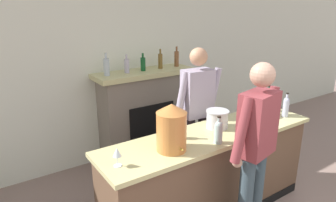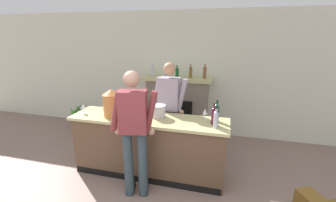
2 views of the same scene
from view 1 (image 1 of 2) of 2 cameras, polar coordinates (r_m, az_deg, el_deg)
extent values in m
cube|color=silver|center=(4.64, -5.66, 6.75)|extent=(12.00, 0.07, 2.75)
cube|color=brown|center=(3.40, 8.07, -13.98)|extent=(2.42, 0.57, 0.94)
cube|color=#C2BC7D|center=(3.18, 8.45, -6.40)|extent=(2.49, 0.64, 0.04)
cube|color=gray|center=(4.59, -4.48, -2.86)|extent=(1.33, 0.44, 1.28)
cube|color=black|center=(4.47, -2.94, -5.78)|extent=(0.73, 0.02, 0.82)
cube|color=#C2BC7D|center=(4.39, -4.56, 5.34)|extent=(1.49, 0.52, 0.07)
cylinder|color=#ACBAC1|center=(4.11, -11.63, 6.33)|extent=(0.08, 0.08, 0.23)
cylinder|color=#ACBAC1|center=(4.08, -11.77, 8.43)|extent=(0.03, 0.03, 0.08)
cylinder|color=#AFA8BA|center=(4.23, -7.85, 6.62)|extent=(0.07, 0.07, 0.19)
cylinder|color=#AFA8BA|center=(4.21, -7.92, 8.35)|extent=(0.03, 0.03, 0.06)
cylinder|color=#114920|center=(4.35, -4.78, 7.00)|extent=(0.07, 0.07, 0.19)
cylinder|color=#114920|center=(4.33, -4.82, 8.66)|extent=(0.03, 0.03, 0.06)
cylinder|color=brown|center=(4.50, -1.47, 7.59)|extent=(0.07, 0.07, 0.22)
cylinder|color=brown|center=(4.48, -1.48, 9.43)|extent=(0.03, 0.03, 0.07)
cylinder|color=brown|center=(4.67, 1.64, 8.01)|extent=(0.07, 0.07, 0.23)
cylinder|color=brown|center=(4.64, 1.66, 9.88)|extent=(0.03, 0.03, 0.08)
cylinder|color=#32424A|center=(3.15, 16.34, -16.95)|extent=(0.13, 0.13, 0.99)
cube|color=brown|center=(2.71, 16.74, -4.19)|extent=(0.40, 0.29, 0.57)
cylinder|color=brown|center=(2.91, 18.52, -2.76)|extent=(0.20, 0.08, 0.57)
sphere|color=tan|center=(3.03, 17.63, -8.00)|extent=(0.09, 0.09, 0.09)
cylinder|color=brown|center=(2.52, 13.89, -5.46)|extent=(0.20, 0.08, 0.57)
sphere|color=tan|center=(2.66, 13.03, -11.31)|extent=(0.09, 0.09, 0.09)
sphere|color=tan|center=(2.58, 17.58, 4.79)|extent=(0.21, 0.21, 0.21)
cylinder|color=#28202B|center=(3.81, 4.02, -9.92)|extent=(0.13, 0.13, 0.97)
cube|color=black|center=(3.99, 4.44, -16.08)|extent=(0.12, 0.25, 0.07)
cylinder|color=#28202B|center=(3.91, 6.52, -9.23)|extent=(0.13, 0.13, 0.97)
cube|color=black|center=(4.08, 6.88, -15.26)|extent=(0.12, 0.25, 0.07)
cube|color=#9B8FA4|center=(3.57, 5.63, 1.49)|extent=(0.38, 0.25, 0.57)
cylinder|color=#9B8FA4|center=(3.43, 2.64, 0.98)|extent=(0.20, 0.08, 0.57)
sphere|color=tan|center=(3.52, 2.74, -3.79)|extent=(0.09, 0.09, 0.09)
cylinder|color=#9B8FA4|center=(3.69, 8.77, 1.95)|extent=(0.20, 0.08, 0.57)
sphere|color=tan|center=(3.76, 8.75, -2.52)|extent=(0.09, 0.09, 0.09)
sphere|color=tan|center=(3.48, 5.85, 8.39)|extent=(0.21, 0.21, 0.21)
cylinder|color=#BF7438|center=(2.71, 0.67, -5.85)|extent=(0.27, 0.27, 0.36)
cone|color=#BF7438|center=(2.63, 0.69, -1.40)|extent=(0.28, 0.28, 0.08)
cylinder|color=#B29333|center=(2.64, 2.63, -9.19)|extent=(0.02, 0.04, 0.02)
cylinder|color=silver|center=(3.28, 9.36, -3.51)|extent=(0.23, 0.23, 0.18)
cylinder|color=silver|center=(3.25, 9.44, -1.91)|extent=(0.25, 0.25, 0.01)
cylinder|color=#A8ADC4|center=(3.81, 21.50, -1.35)|extent=(0.07, 0.07, 0.20)
sphere|color=#A8ADC4|center=(3.78, 21.67, 0.11)|extent=(0.07, 0.07, 0.07)
cylinder|color=#A8ADC4|center=(3.77, 21.74, 0.68)|extent=(0.03, 0.03, 0.08)
cylinder|color=black|center=(3.76, 21.82, 1.35)|extent=(0.03, 0.03, 0.01)
cylinder|color=#4F1128|center=(3.84, 19.75, -0.87)|extent=(0.07, 0.07, 0.22)
sphere|color=#4F1128|center=(3.81, 19.92, 0.72)|extent=(0.06, 0.06, 0.06)
cylinder|color=#4F1128|center=(3.80, 19.99, 1.35)|extent=(0.03, 0.03, 0.09)
cylinder|color=black|center=(3.78, 20.07, 2.06)|extent=(0.03, 0.03, 0.01)
cylinder|color=#234128|center=(2.98, -0.21, -5.07)|extent=(0.07, 0.07, 0.22)
sphere|color=#234128|center=(2.93, -0.21, -3.04)|extent=(0.06, 0.06, 0.06)
cylinder|color=#234128|center=(2.92, -0.21, -2.24)|extent=(0.03, 0.03, 0.09)
cylinder|color=black|center=(2.90, -0.21, -1.32)|extent=(0.03, 0.03, 0.01)
cylinder|color=#1A452F|center=(3.94, 18.53, -0.24)|extent=(0.08, 0.08, 0.23)
sphere|color=#1A452F|center=(3.91, 18.69, 1.35)|extent=(0.08, 0.08, 0.08)
cylinder|color=#1A452F|center=(3.90, 18.76, 1.98)|extent=(0.03, 0.03, 0.09)
cylinder|color=black|center=(3.88, 18.83, 2.70)|extent=(0.03, 0.03, 0.01)
cylinder|color=#9DB9B6|center=(2.92, 9.57, -6.22)|extent=(0.08, 0.08, 0.19)
sphere|color=#9DB9B6|center=(2.88, 9.66, -4.50)|extent=(0.08, 0.08, 0.08)
cylinder|color=#9DB9B6|center=(2.87, 9.70, -3.83)|extent=(0.03, 0.03, 0.07)
cylinder|color=black|center=(2.85, 9.74, -3.03)|extent=(0.04, 0.04, 0.01)
cylinder|color=silver|center=(2.56, -9.54, -12.04)|extent=(0.07, 0.07, 0.01)
cylinder|color=silver|center=(2.54, -9.59, -11.17)|extent=(0.01, 0.01, 0.08)
cone|color=silver|center=(2.50, -9.69, -9.57)|extent=(0.07, 0.07, 0.08)
cylinder|color=silver|center=(3.88, 16.00, -2.00)|extent=(0.07, 0.07, 0.01)
cylinder|color=silver|center=(3.87, 16.04, -1.46)|extent=(0.01, 0.01, 0.07)
cone|color=silver|center=(3.84, 16.14, -0.37)|extent=(0.08, 0.08, 0.08)
camera|label=2|loc=(3.28, 74.25, 4.79)|focal=24.00mm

